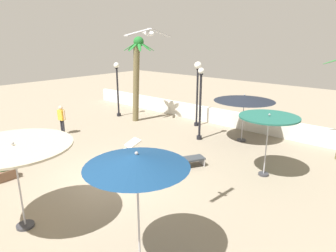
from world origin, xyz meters
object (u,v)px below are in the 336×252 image
lamp_post_1 (197,83)px  lounge_chair_1 (122,151)px  lamp_post_0 (200,100)px  seagull_0 (149,33)px  lamp_post_2 (117,83)px  planter (3,170)px  patio_umbrella_4 (244,98)px  lounge_chair_0 (183,159)px  patio_umbrella_2 (13,150)px  guest_0 (62,117)px  patio_umbrella_1 (137,162)px  palm_tree_0 (137,71)px  patio_umbrella_0 (269,120)px

lamp_post_1 → lounge_chair_1: size_ratio=2.06×
lamp_post_0 → seagull_0: bearing=-63.8°
lamp_post_0 → lamp_post_1: 2.64m
lamp_post_2 → planter: size_ratio=4.37×
patio_umbrella_4 → lamp_post_0: (-1.86, -1.27, -0.13)m
lamp_post_1 → lamp_post_2: 5.75m
lamp_post_1 → lounge_chair_0: (3.25, -5.48, -2.31)m
patio_umbrella_2 → guest_0: bearing=142.8°
patio_umbrella_4 → seagull_0: (1.85, -8.81, 3.14)m
lamp_post_0 → lounge_chair_1: (-1.03, -4.60, -1.78)m
patio_umbrella_1 → guest_0: patio_umbrella_1 is taller
planter → palm_tree_0: bearing=102.7°
lamp_post_0 → planter: bearing=-108.9°
guest_0 → patio_umbrella_2: bearing=-37.2°
patio_umbrella_1 → lamp_post_2: lamp_post_2 is taller
palm_tree_0 → lamp_post_2: size_ratio=1.45×
patio_umbrella_1 → lounge_chair_0: patio_umbrella_1 is taller
patio_umbrella_0 → patio_umbrella_1: bearing=-91.4°
patio_umbrella_4 → lamp_post_2: lamp_post_2 is taller
planter → lamp_post_0: bearing=71.1°
lamp_post_1 → lounge_chair_0: size_ratio=2.05×
patio_umbrella_1 → planter: size_ratio=3.50×
lamp_post_0 → guest_0: bearing=-145.7°
lounge_chair_0 → planter: (-4.65, -5.43, -0.00)m
palm_tree_0 → seagull_0: bearing=-41.6°
guest_0 → lamp_post_2: bearing=98.7°
patio_umbrella_2 → seagull_0: 4.83m
patio_umbrella_4 → lamp_post_0: 2.26m
patio_umbrella_4 → planter: patio_umbrella_4 is taller
lamp_post_2 → lamp_post_0: bearing=-2.9°
lamp_post_0 → lamp_post_1: lamp_post_1 is taller
palm_tree_0 → lamp_post_2: (-2.01, 0.04, -0.95)m
patio_umbrella_0 → patio_umbrella_4: size_ratio=0.82×
patio_umbrella_1 → palm_tree_0: bearing=136.6°
patio_umbrella_0 → patio_umbrella_2: 8.76m
lamp_post_1 → lamp_post_0: bearing=-50.8°
lamp_post_0 → lamp_post_2: lamp_post_0 is taller
patio_umbrella_0 → guest_0: 11.29m
patio_umbrella_1 → planter: 7.77m
lamp_post_1 → lounge_chair_0: 6.78m
patio_umbrella_1 → planter: (-7.40, -0.28, -2.36)m
guest_0 → planter: (3.37, -4.53, -0.62)m
lamp_post_1 → lounge_chair_0: lamp_post_1 is taller
patio_umbrella_0 → palm_tree_0: 9.95m
lamp_post_0 → planter: (-3.04, -8.91, -1.80)m
patio_umbrella_2 → lounge_chair_0: patio_umbrella_2 is taller
guest_0 → lounge_chair_1: bearing=-2.4°
lamp_post_2 → guest_0: 4.97m
lamp_post_2 → lamp_post_1: bearing=16.7°
palm_tree_0 → guest_0: 5.38m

